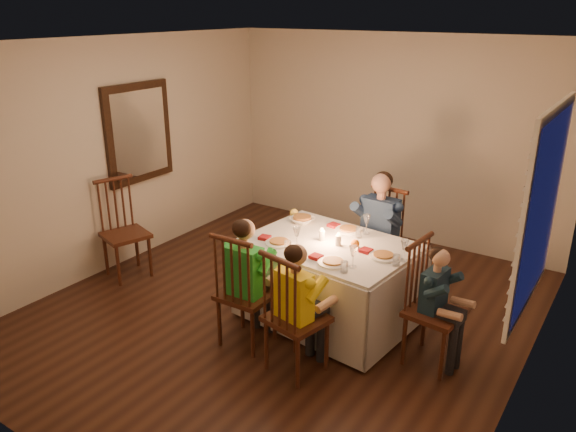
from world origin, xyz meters
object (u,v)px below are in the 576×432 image
Objects in this scene: adult at (375,287)px; child_green at (248,341)px; chair_end at (430,361)px; chair_extra at (130,275)px; serving_bowl at (302,220)px; chair_near_left at (248,341)px; dining_table at (329,265)px; child_yellow at (296,369)px; chair_adult at (375,287)px; child_teal at (430,361)px; chair_near_right at (296,369)px.

adult reaches higher than child_green.
chair_end is 0.85× the size of adult.
chair_end is 1.63m from child_green.
chair_extra is 4.71× the size of serving_bowl.
chair_near_left is at bearing -102.74° from adult.
dining_table is 2.47m from chair_extra.
dining_table is at bearing -66.12° from child_yellow.
child_yellow is at bearing -82.40° from chair_adult.
adult reaches higher than chair_extra.
chair_adult and chair_near_left have the same top height.
chair_extra reaches higher than chair_adult.
adult is 1.39m from child_teal.
chair_near_left is 1.03× the size of child_teal.
serving_bowl is at bearing -132.52° from chair_adult.
chair_near_right is 1.17m from child_teal.
chair_end is 0.95× the size of child_yellow.
chair_end is (0.91, 0.73, 0.00)m from chair_near_right.
child_teal is (1.10, -0.13, -0.58)m from dining_table.
chair_adult is at bearing -75.63° from child_yellow.
chair_near_left is 0.95× the size of child_yellow.
serving_bowl is at bearing -86.73° from child_green.
chair_end is at bearing -39.83° from chair_adult.
chair_near_left is at bearing 118.56° from child_teal.
adult is 1.72m from child_yellow.
chair_adult is 1.69m from child_green.
child_green reaches higher than child_yellow.
child_teal is at bearing -129.42° from child_yellow.
child_teal is (1.50, 0.63, 0.00)m from child_green.
child_yellow is (0.59, -0.10, 0.00)m from chair_near_left.
child_yellow is (0.19, -0.86, -0.58)m from dining_table.
dining_table is 1.04m from chair_near_left.
child_yellow is at bearing 168.88° from chair_near_left.
child_yellow is 1.17m from child_teal.
chair_extra is 2.58m from child_yellow.
chair_near_right is 4.63× the size of serving_bowl.
child_green is at bearing -81.73° from chair_extra.
child_green is at bearing 2.08° from chair_near_right.
dining_table is 1.04m from child_green.
chair_end is 0.98× the size of chair_extra.
child_green is at bearing 180.00° from chair_near_left.
chair_near_left is 0.60m from chair_near_right.
chair_near_left and chair_end have the same top height.
dining_table reaches higher than chair_extra.
chair_extra is at bearing -147.60° from adult.
adult is (0.51, 1.61, 0.00)m from chair_near_left.
child_green is 5.08× the size of serving_bowl.
chair_near_left reaches higher than child_teal.
dining_table is at bearing 89.02° from chair_end.
chair_end is 0.91× the size of child_green.
chair_extra is at bearing -164.02° from dining_table.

